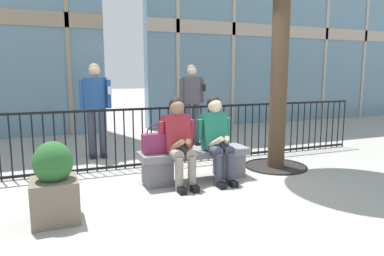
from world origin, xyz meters
The scene contains 9 objects.
ground_plane centered at (0.00, 0.00, 0.00)m, with size 60.00×60.00×0.00m, color #9E9B93.
stone_bench centered at (0.00, 0.00, 0.27)m, with size 1.60×0.44×0.45m.
seated_person_with_phone centered at (-0.28, -0.13, 0.65)m, with size 0.52×0.66×1.21m.
seated_person_companion centered at (0.28, -0.13, 0.65)m, with size 0.52×0.66×1.21m.
handbag_on_bench centered at (-0.58, -0.01, 0.60)m, with size 0.36×0.16×0.40m.
bystander_at_railing centered at (-1.12, 1.95, 1.00)m, with size 0.55×0.42×1.71m.
bystander_further_back centered at (0.89, 2.31, 1.00)m, with size 0.55×0.40×1.71m.
plaza_railing centered at (0.00, 0.97, 0.50)m, with size 7.59×0.04×0.98m.
planter centered at (-1.89, -0.76, 0.39)m, with size 0.47×0.47×0.85m.
Camera 1 is at (-1.87, -4.52, 1.54)m, focal length 32.59 mm.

